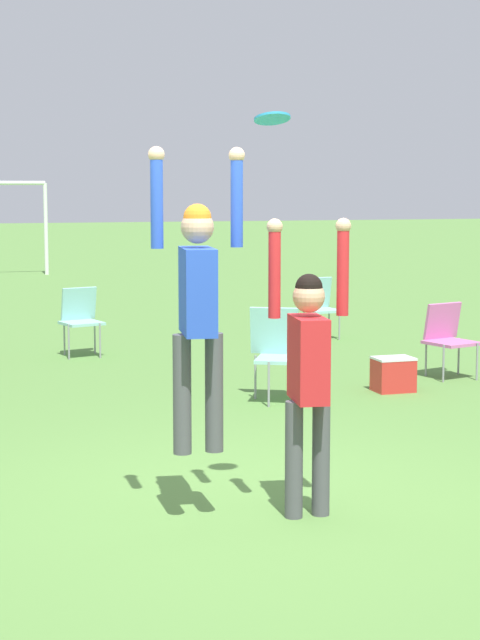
% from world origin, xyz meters
% --- Properties ---
extents(ground_plane, '(120.00, 120.00, 0.00)m').
position_xyz_m(ground_plane, '(0.00, 0.00, 0.00)').
color(ground_plane, '#56843D').
extents(person_jumping, '(0.63, 0.50, 1.98)m').
position_xyz_m(person_jumping, '(-0.45, -0.27, 1.51)').
color(person_jumping, '#4C4C51').
rests_on(person_jumping, ground_plane).
extents(person_defending, '(0.58, 0.45, 1.99)m').
position_xyz_m(person_defending, '(0.27, -0.37, 1.05)').
color(person_defending, '#4C4C51').
rests_on(person_defending, ground_plane).
extents(frisbee, '(0.24, 0.23, 0.08)m').
position_xyz_m(frisbee, '(0.04, -0.31, 2.63)').
color(frisbee, '#2D9EDB').
extents(camping_chair_0, '(0.68, 0.75, 0.96)m').
position_xyz_m(camping_chair_0, '(1.40, 3.43, 0.55)').
color(camping_chair_0, gray).
rests_on(camping_chair_0, ground_plane).
extents(camping_chair_1, '(0.62, 0.66, 0.85)m').
position_xyz_m(camping_chair_1, '(3.73, 4.12, 0.50)').
color(camping_chair_1, gray).
rests_on(camping_chair_1, ground_plane).
extents(camping_chair_4, '(0.53, 0.57, 0.88)m').
position_xyz_m(camping_chair_4, '(3.50, 7.60, 0.51)').
color(camping_chair_4, gray).
rests_on(camping_chair_4, ground_plane).
extents(camping_chair_5, '(0.58, 0.62, 0.89)m').
position_xyz_m(camping_chair_5, '(-0.10, 6.98, 0.53)').
color(camping_chair_5, gray).
rests_on(camping_chair_5, ground_plane).
extents(cooler_box, '(0.42, 0.32, 0.37)m').
position_xyz_m(cooler_box, '(2.74, 3.49, 0.19)').
color(cooler_box, red).
rests_on(cooler_box, ground_plane).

